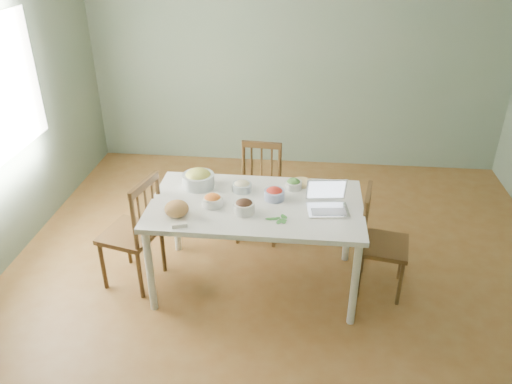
# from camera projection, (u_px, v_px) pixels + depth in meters

# --- Properties ---
(floor) EXTENTS (5.00, 5.00, 0.00)m
(floor) POSITION_uv_depth(u_px,v_px,m) (282.00, 283.00, 4.39)
(floor) COLOR brown
(floor) RESTS_ON ground
(wall_back) EXTENTS (5.00, 0.00, 2.70)m
(wall_back) POSITION_uv_depth(u_px,v_px,m) (297.00, 57.00, 5.92)
(wall_back) COLOR slate
(wall_back) RESTS_ON ground
(dining_table) EXTENTS (1.70, 0.95, 0.80)m
(dining_table) POSITION_uv_depth(u_px,v_px,m) (256.00, 244.00, 4.21)
(dining_table) COLOR white
(dining_table) RESTS_ON floor
(chair_far) EXTENTS (0.44, 0.42, 0.93)m
(chair_far) POSITION_uv_depth(u_px,v_px,m) (258.00, 194.00, 4.82)
(chair_far) COLOR #482F1A
(chair_far) RESTS_ON floor
(chair_left) EXTENTS (0.52, 0.53, 1.00)m
(chair_left) POSITION_uv_depth(u_px,v_px,m) (130.00, 231.00, 4.20)
(chair_left) COLOR #482F1A
(chair_left) RESTS_ON floor
(chair_right) EXTENTS (0.45, 0.47, 0.92)m
(chair_right) POSITION_uv_depth(u_px,v_px,m) (384.00, 243.00, 4.12)
(chair_right) COLOR #482F1A
(chair_right) RESTS_ON floor
(bread_boule) EXTENTS (0.21, 0.21, 0.12)m
(bread_boule) POSITION_uv_depth(u_px,v_px,m) (177.00, 209.00, 3.82)
(bread_boule) COLOR tan
(bread_boule) RESTS_ON dining_table
(butter_stick) EXTENTS (0.12, 0.07, 0.03)m
(butter_stick) POSITION_uv_depth(u_px,v_px,m) (179.00, 225.00, 3.70)
(butter_stick) COLOR white
(butter_stick) RESTS_ON dining_table
(bowl_squash) EXTENTS (0.35, 0.35, 0.15)m
(bowl_squash) POSITION_uv_depth(u_px,v_px,m) (198.00, 178.00, 4.23)
(bowl_squash) COLOR #CEC161
(bowl_squash) RESTS_ON dining_table
(bowl_carrot) EXTENTS (0.18, 0.18, 0.09)m
(bowl_carrot) POSITION_uv_depth(u_px,v_px,m) (213.00, 200.00, 3.97)
(bowl_carrot) COLOR gold
(bowl_carrot) RESTS_ON dining_table
(bowl_onion) EXTENTS (0.16, 0.16, 0.09)m
(bowl_onion) POSITION_uv_depth(u_px,v_px,m) (242.00, 186.00, 4.18)
(bowl_onion) COLOR beige
(bowl_onion) RESTS_ON dining_table
(bowl_mushroom) EXTENTS (0.21, 0.21, 0.11)m
(bowl_mushroom) POSITION_uv_depth(u_px,v_px,m) (244.00, 207.00, 3.86)
(bowl_mushroom) COLOR #381E0F
(bowl_mushroom) RESTS_ON dining_table
(bowl_redpep) EXTENTS (0.17, 0.17, 0.10)m
(bowl_redpep) POSITION_uv_depth(u_px,v_px,m) (274.00, 194.00, 4.05)
(bowl_redpep) COLOR red
(bowl_redpep) RESTS_ON dining_table
(bowl_broccoli) EXTENTS (0.17, 0.17, 0.09)m
(bowl_broccoli) POSITION_uv_depth(u_px,v_px,m) (293.00, 184.00, 4.21)
(bowl_broccoli) COLOR #285D23
(bowl_broccoli) RESTS_ON dining_table
(flatbread) EXTENTS (0.22, 0.22, 0.02)m
(flatbread) POSITION_uv_depth(u_px,v_px,m) (302.00, 183.00, 4.31)
(flatbread) COLOR #E5CF80
(flatbread) RESTS_ON dining_table
(basil_bunch) EXTENTS (0.19, 0.19, 0.02)m
(basil_bunch) POSITION_uv_depth(u_px,v_px,m) (276.00, 218.00, 3.80)
(basil_bunch) COLOR #24531F
(basil_bunch) RESTS_ON dining_table
(laptop) EXTENTS (0.35, 0.31, 0.22)m
(laptop) POSITION_uv_depth(u_px,v_px,m) (329.00, 199.00, 3.86)
(laptop) COLOR silver
(laptop) RESTS_ON dining_table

